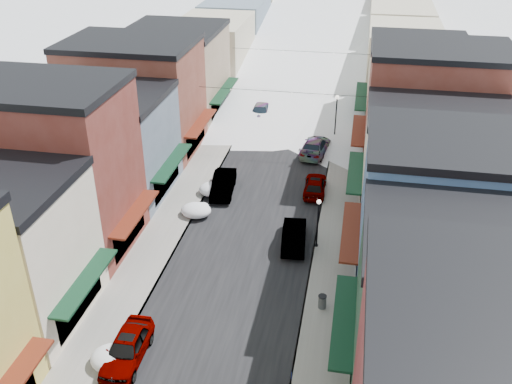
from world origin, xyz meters
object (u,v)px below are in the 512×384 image
at_px(car_silver_sedan, 127,348).
at_px(trash_can, 322,302).
at_px(streetlamp_near, 318,217).
at_px(car_green_sedan, 294,235).
at_px(car_dark_hatch, 223,184).

xyz_separation_m(car_silver_sedan, trash_can, (10.49, 6.34, -0.21)).
xyz_separation_m(car_silver_sedan, streetlamp_near, (9.50, 13.25, 1.79)).
distance_m(trash_can, streetlamp_near, 7.27).
bearing_deg(trash_can, car_green_sedan, 110.99).
bearing_deg(car_silver_sedan, trash_can, 30.00).
height_order(car_green_sedan, streetlamp_near, streetlamp_near).
distance_m(car_silver_sedan, streetlamp_near, 16.40).
relative_size(car_dark_hatch, trash_can, 5.51).
height_order(car_silver_sedan, streetlamp_near, streetlamp_near).
xyz_separation_m(car_dark_hatch, car_green_sedan, (7.09, -6.92, -0.02)).
bearing_deg(streetlamp_near, car_green_sedan, 176.62).
height_order(car_dark_hatch, trash_can, car_dark_hatch).
xyz_separation_m(trash_can, streetlamp_near, (-0.99, 6.91, 2.00)).
relative_size(car_silver_sedan, car_dark_hatch, 0.96).
xyz_separation_m(car_green_sedan, trash_can, (2.69, -7.01, -0.20)).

